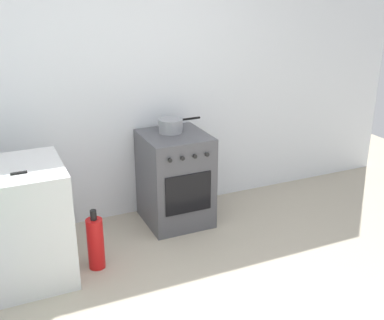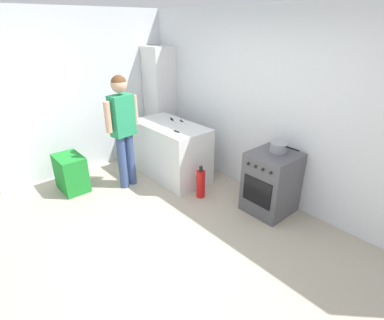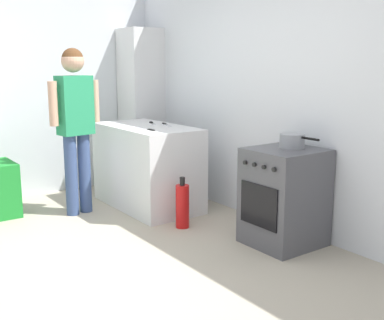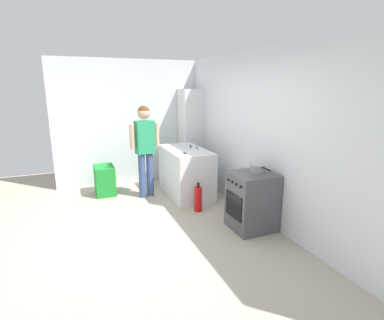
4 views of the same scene
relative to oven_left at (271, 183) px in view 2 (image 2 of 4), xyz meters
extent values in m
plane|color=#ADA38E|center=(-0.35, -1.58, -0.43)|extent=(8.00, 8.00, 0.00)
cube|color=silver|center=(-0.35, 0.37, 0.87)|extent=(6.00, 0.10, 2.60)
cube|color=silver|center=(-2.95, -1.18, 0.87)|extent=(0.10, 3.10, 2.60)
cube|color=silver|center=(-1.70, -0.38, 0.02)|extent=(1.30, 0.70, 0.90)
cube|color=#4C4C51|center=(0.00, 0.00, 0.00)|extent=(0.57, 0.60, 0.85)
cube|color=black|center=(0.00, -0.30, -0.03)|extent=(0.43, 0.01, 0.36)
cylinder|color=black|center=(-0.13, -0.12, 0.42)|extent=(0.18, 0.18, 0.01)
cylinder|color=black|center=(0.13, -0.12, 0.42)|extent=(0.18, 0.18, 0.01)
cylinder|color=black|center=(-0.13, 0.12, 0.42)|extent=(0.18, 0.18, 0.01)
cylinder|color=black|center=(0.13, 0.12, 0.42)|extent=(0.18, 0.18, 0.01)
cylinder|color=black|center=(-0.17, -0.31, 0.31)|extent=(0.04, 0.02, 0.04)
cylinder|color=black|center=(-0.06, -0.31, 0.31)|extent=(0.04, 0.02, 0.04)
cylinder|color=black|center=(0.06, -0.31, 0.31)|extent=(0.04, 0.02, 0.04)
cylinder|color=black|center=(0.17, -0.31, 0.31)|extent=(0.04, 0.02, 0.04)
cylinder|color=gray|center=(-0.01, 0.08, 0.49)|extent=(0.22, 0.22, 0.12)
cylinder|color=black|center=(0.19, 0.08, 0.53)|extent=(0.18, 0.02, 0.02)
cube|color=silver|center=(-1.76, -0.25, 0.48)|extent=(0.14, 0.08, 0.01)
cube|color=black|center=(-1.88, -0.21, 0.48)|extent=(0.11, 0.06, 0.01)
cube|color=silver|center=(-1.57, -0.19, 0.48)|extent=(0.20, 0.10, 0.01)
cube|color=black|center=(-1.71, -0.14, 0.48)|extent=(0.11, 0.06, 0.01)
cube|color=silver|center=(-1.53, -0.52, 0.48)|extent=(0.22, 0.04, 0.01)
cube|color=black|center=(-1.36, -0.52, 0.48)|extent=(0.11, 0.03, 0.01)
cube|color=silver|center=(-1.98, -0.15, 0.48)|extent=(0.10, 0.07, 0.01)
cube|color=black|center=(-1.89, -0.20, 0.48)|extent=(0.11, 0.08, 0.01)
cylinder|color=#384C7A|center=(-1.88, -1.19, 0.00)|extent=(0.13, 0.13, 0.85)
cylinder|color=#384C7A|center=(-1.90, -1.03, 0.00)|extent=(0.13, 0.13, 0.85)
cube|color=#268C59|center=(-1.89, -1.11, 0.72)|extent=(0.25, 0.37, 0.60)
cylinder|color=tan|center=(-1.85, -1.35, 0.75)|extent=(0.09, 0.09, 0.44)
cylinder|color=tan|center=(-1.93, -0.87, 0.75)|extent=(0.09, 0.09, 0.44)
sphere|color=tan|center=(-1.89, -1.11, 1.16)|extent=(0.23, 0.23, 0.23)
sphere|color=brown|center=(-1.89, -1.11, 1.18)|extent=(0.22, 0.22, 0.22)
cylinder|color=red|center=(-0.87, -0.48, -0.22)|extent=(0.13, 0.13, 0.42)
cylinder|color=black|center=(-0.87, -0.48, 0.03)|extent=(0.05, 0.05, 0.08)
cube|color=#1E842D|center=(-2.33, -1.83, -0.29)|extent=(0.52, 0.36, 0.28)
cube|color=#1E842D|center=(-2.33, -1.83, -0.01)|extent=(0.52, 0.36, 0.28)
cube|color=silver|center=(-2.65, 0.10, 0.57)|extent=(0.48, 0.44, 2.00)
camera|label=1|loc=(-1.53, -3.77, 1.73)|focal=45.00mm
camera|label=2|loc=(1.95, -3.10, 1.95)|focal=28.00mm
camera|label=3|loc=(2.81, -3.00, 1.13)|focal=45.00mm
camera|label=4|loc=(3.45, -2.36, 1.63)|focal=28.00mm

